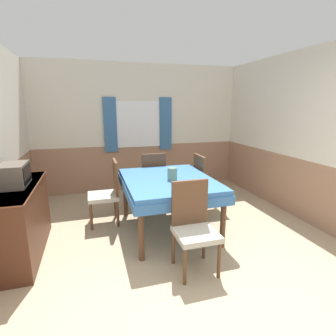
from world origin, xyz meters
The scene contains 11 objects.
ground_plane centered at (0.00, 0.00, 0.00)m, with size 16.00×16.00×0.00m, color tan.
wall_back centered at (0.00, 3.74, 1.30)m, with size 4.64×0.09×2.60m.
wall_right centered at (2.14, 1.86, 1.30)m, with size 0.05×4.12×2.60m.
dining_table centered at (0.00, 1.67, 0.67)m, with size 1.23×1.55×0.77m.
chair_right_far centered at (0.80, 2.14, 0.51)m, with size 0.44×0.44×0.97m.
chair_head_near centered at (0.00, 0.71, 0.51)m, with size 0.44×0.44×0.97m.
chair_head_window centered at (0.00, 2.64, 0.51)m, with size 0.44×0.44×0.97m.
chair_left_far centered at (-0.81, 2.14, 0.51)m, with size 0.44×0.44×0.97m.
sideboard centered at (-1.88, 1.54, 0.44)m, with size 0.46×1.38×0.86m.
tv centered at (-1.88, 1.55, 0.99)m, with size 0.29×0.43×0.26m.
vase centered at (0.04, 1.59, 0.85)m, with size 0.13×0.13×0.17m.
Camera 1 is at (-1.01, -1.73, 1.77)m, focal length 28.00 mm.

